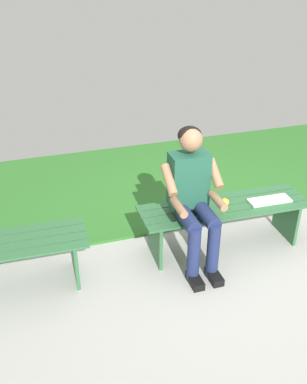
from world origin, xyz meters
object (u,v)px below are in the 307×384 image
(apple, at_px, (225,202))
(person_seated, at_px, (193,194))
(bench_near, at_px, (224,216))
(book_open, at_px, (269,201))

(apple, bearing_deg, person_seated, 14.29)
(bench_near, bearing_deg, book_open, 171.84)
(bench_near, distance_m, book_open, 0.45)
(bench_near, height_order, book_open, book_open)
(person_seated, distance_m, book_open, 0.84)
(person_seated, height_order, apple, person_seated)
(apple, bearing_deg, bench_near, -141.14)
(person_seated, bearing_deg, apple, -165.71)
(bench_near, xyz_separation_m, apple, (0.01, 0.01, 0.15))
(bench_near, xyz_separation_m, person_seated, (0.37, 0.10, 0.35))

